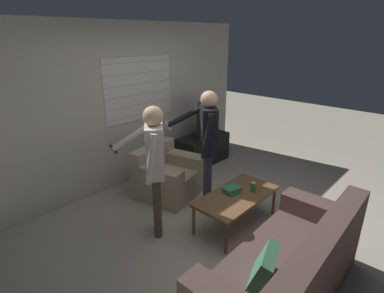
{
  "coord_description": "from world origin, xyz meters",
  "views": [
    {
      "loc": [
        -2.71,
        -1.93,
        2.35
      ],
      "look_at": [
        -0.08,
        0.53,
        1.0
      ],
      "focal_mm": 28.0,
      "sensor_mm": 36.0,
      "label": 1
    }
  ],
  "objects_px": {
    "armchair_beige": "(167,175)",
    "person_right_standing": "(207,136)",
    "soda_can": "(253,187)",
    "spare_remote": "(231,189)",
    "person_left_standing": "(154,157)",
    "tv": "(202,121)",
    "couch_blue": "(288,273)",
    "coffee_table": "(237,197)",
    "book_stack": "(232,190)"
  },
  "relations": [
    {
      "from": "armchair_beige",
      "to": "soda_can",
      "type": "xyz_separation_m",
      "value": [
        0.25,
        -1.37,
        0.2
      ]
    },
    {
      "from": "armchair_beige",
      "to": "person_left_standing",
      "type": "relative_size",
      "value": 0.65
    },
    {
      "from": "person_right_standing",
      "to": "spare_remote",
      "type": "bearing_deg",
      "value": -142.54
    },
    {
      "from": "person_left_standing",
      "to": "tv",
      "type": "bearing_deg",
      "value": -23.16
    },
    {
      "from": "soda_can",
      "to": "coffee_table",
      "type": "bearing_deg",
      "value": 155.69
    },
    {
      "from": "spare_remote",
      "to": "coffee_table",
      "type": "bearing_deg",
      "value": -96.46
    },
    {
      "from": "coffee_table",
      "to": "tv",
      "type": "relative_size",
      "value": 1.87
    },
    {
      "from": "coffee_table",
      "to": "person_right_standing",
      "type": "relative_size",
      "value": 0.69
    },
    {
      "from": "person_left_standing",
      "to": "spare_remote",
      "type": "bearing_deg",
      "value": -78.84
    },
    {
      "from": "couch_blue",
      "to": "armchair_beige",
      "type": "bearing_deg",
      "value": 72.78
    },
    {
      "from": "person_right_standing",
      "to": "book_stack",
      "type": "relative_size",
      "value": 6.84
    },
    {
      "from": "person_right_standing",
      "to": "person_left_standing",
      "type": "bearing_deg",
      "value": 130.58
    },
    {
      "from": "tv",
      "to": "spare_remote",
      "type": "bearing_deg",
      "value": 12.69
    },
    {
      "from": "couch_blue",
      "to": "spare_remote",
      "type": "distance_m",
      "value": 1.4
    },
    {
      "from": "armchair_beige",
      "to": "spare_remote",
      "type": "relative_size",
      "value": 7.76
    },
    {
      "from": "couch_blue",
      "to": "tv",
      "type": "relative_size",
      "value": 3.16
    },
    {
      "from": "armchair_beige",
      "to": "person_right_standing",
      "type": "xyz_separation_m",
      "value": [
        0.13,
        -0.69,
        0.76
      ]
    },
    {
      "from": "couch_blue",
      "to": "book_stack",
      "type": "relative_size",
      "value": 7.95
    },
    {
      "from": "armchair_beige",
      "to": "soda_can",
      "type": "distance_m",
      "value": 1.4
    },
    {
      "from": "person_left_standing",
      "to": "book_stack",
      "type": "distance_m",
      "value": 1.13
    },
    {
      "from": "book_stack",
      "to": "soda_can",
      "type": "relative_size",
      "value": 1.95
    },
    {
      "from": "coffee_table",
      "to": "person_left_standing",
      "type": "distance_m",
      "value": 1.2
    },
    {
      "from": "spare_remote",
      "to": "armchair_beige",
      "type": "bearing_deg",
      "value": 112.5
    },
    {
      "from": "tv",
      "to": "book_stack",
      "type": "relative_size",
      "value": 2.52
    },
    {
      "from": "tv",
      "to": "soda_can",
      "type": "relative_size",
      "value": 4.9
    },
    {
      "from": "couch_blue",
      "to": "coffee_table",
      "type": "height_order",
      "value": "couch_blue"
    },
    {
      "from": "person_left_standing",
      "to": "soda_can",
      "type": "bearing_deg",
      "value": -84.65
    },
    {
      "from": "couch_blue",
      "to": "person_right_standing",
      "type": "xyz_separation_m",
      "value": [
        0.78,
        1.63,
        0.73
      ]
    },
    {
      "from": "person_left_standing",
      "to": "soda_can",
      "type": "xyz_separation_m",
      "value": [
        1.04,
        -0.7,
        -0.53
      ]
    },
    {
      "from": "tv",
      "to": "spare_remote",
      "type": "height_order",
      "value": "tv"
    },
    {
      "from": "coffee_table",
      "to": "person_right_standing",
      "type": "distance_m",
      "value": 0.89
    },
    {
      "from": "coffee_table",
      "to": "book_stack",
      "type": "bearing_deg",
      "value": 84.39
    },
    {
      "from": "person_right_standing",
      "to": "soda_can",
      "type": "bearing_deg",
      "value": -127.85
    },
    {
      "from": "tv",
      "to": "person_right_standing",
      "type": "xyz_separation_m",
      "value": [
        -1.15,
        -1.09,
        0.23
      ]
    },
    {
      "from": "coffee_table",
      "to": "spare_remote",
      "type": "height_order",
      "value": "spare_remote"
    },
    {
      "from": "coffee_table",
      "to": "spare_remote",
      "type": "relative_size",
      "value": 8.47
    },
    {
      "from": "armchair_beige",
      "to": "soda_can",
      "type": "bearing_deg",
      "value": 87.62
    },
    {
      "from": "book_stack",
      "to": "soda_can",
      "type": "height_order",
      "value": "soda_can"
    },
    {
      "from": "armchair_beige",
      "to": "tv",
      "type": "xyz_separation_m",
      "value": [
        1.28,
        0.4,
        0.53
      ]
    },
    {
      "from": "armchair_beige",
      "to": "person_right_standing",
      "type": "distance_m",
      "value": 1.04
    },
    {
      "from": "coffee_table",
      "to": "tv",
      "type": "distance_m",
      "value": 2.13
    },
    {
      "from": "person_right_standing",
      "to": "spare_remote",
      "type": "xyz_separation_m",
      "value": [
        -0.04,
        -0.45,
        -0.61
      ]
    },
    {
      "from": "armchair_beige",
      "to": "person_left_standing",
      "type": "height_order",
      "value": "person_left_standing"
    },
    {
      "from": "coffee_table",
      "to": "armchair_beige",
      "type": "bearing_deg",
      "value": 91.72
    },
    {
      "from": "book_stack",
      "to": "spare_remote",
      "type": "relative_size",
      "value": 1.8
    },
    {
      "from": "person_left_standing",
      "to": "soda_can",
      "type": "relative_size",
      "value": 12.93
    },
    {
      "from": "soda_can",
      "to": "spare_remote",
      "type": "xyz_separation_m",
      "value": [
        -0.16,
        0.23,
        -0.05
      ]
    },
    {
      "from": "armchair_beige",
      "to": "person_left_standing",
      "type": "xyz_separation_m",
      "value": [
        -0.78,
        -0.66,
        0.73
      ]
    },
    {
      "from": "person_left_standing",
      "to": "spare_remote",
      "type": "relative_size",
      "value": 11.98
    },
    {
      "from": "soda_can",
      "to": "spare_remote",
      "type": "height_order",
      "value": "soda_can"
    }
  ]
}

